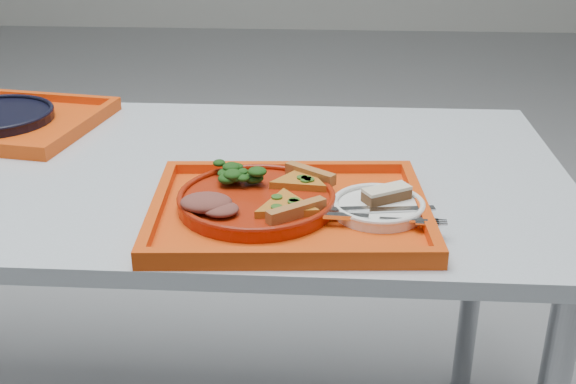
# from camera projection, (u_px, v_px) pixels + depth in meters

# --- Properties ---
(table) EXTENTS (1.60, 0.80, 0.75)m
(table) POSITION_uv_depth(u_px,v_px,m) (151.00, 200.00, 1.43)
(table) COLOR #A3ACB7
(table) RESTS_ON ground
(tray_main) EXTENTS (0.47, 0.38, 0.01)m
(tray_main) POSITION_uv_depth(u_px,v_px,m) (289.00, 214.00, 1.19)
(tray_main) COLOR #D5400B
(tray_main) RESTS_ON table
(dinner_plate) EXTENTS (0.26, 0.26, 0.02)m
(dinner_plate) POSITION_uv_depth(u_px,v_px,m) (257.00, 202.00, 1.19)
(dinner_plate) COLOR maroon
(dinner_plate) RESTS_ON tray_main
(side_plate) EXTENTS (0.15, 0.15, 0.01)m
(side_plate) POSITION_uv_depth(u_px,v_px,m) (378.00, 209.00, 1.17)
(side_plate) COLOR white
(side_plate) RESTS_ON tray_main
(pizza_slice_a) EXTENTS (0.15, 0.15, 0.02)m
(pizza_slice_a) POSITION_uv_depth(u_px,v_px,m) (286.00, 204.00, 1.14)
(pizza_slice_a) COLOR gold
(pizza_slice_a) RESTS_ON dinner_plate
(pizza_slice_b) EXTENTS (0.15, 0.15, 0.02)m
(pizza_slice_b) POSITION_uv_depth(u_px,v_px,m) (300.00, 179.00, 1.23)
(pizza_slice_b) COLOR gold
(pizza_slice_b) RESTS_ON dinner_plate
(salad_heap) EXTENTS (0.09, 0.08, 0.04)m
(salad_heap) POSITION_uv_depth(u_px,v_px,m) (237.00, 171.00, 1.24)
(salad_heap) COLOR black
(salad_heap) RESTS_ON dinner_plate
(meat_portion) EXTENTS (0.08, 0.07, 0.02)m
(meat_portion) POSITION_uv_depth(u_px,v_px,m) (206.00, 203.00, 1.14)
(meat_portion) COLOR brown
(meat_portion) RESTS_ON dinner_plate
(dessert_bar) EXTENTS (0.08, 0.07, 0.02)m
(dessert_bar) POSITION_uv_depth(u_px,v_px,m) (387.00, 194.00, 1.18)
(dessert_bar) COLOR #482B18
(dessert_bar) RESTS_ON side_plate
(knife) EXTENTS (0.19, 0.04, 0.01)m
(knife) POSITION_uv_depth(u_px,v_px,m) (378.00, 209.00, 1.15)
(knife) COLOR silver
(knife) RESTS_ON side_plate
(fork) EXTENTS (0.19, 0.03, 0.01)m
(fork) POSITION_uv_depth(u_px,v_px,m) (378.00, 218.00, 1.12)
(fork) COLOR silver
(fork) RESTS_ON side_plate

